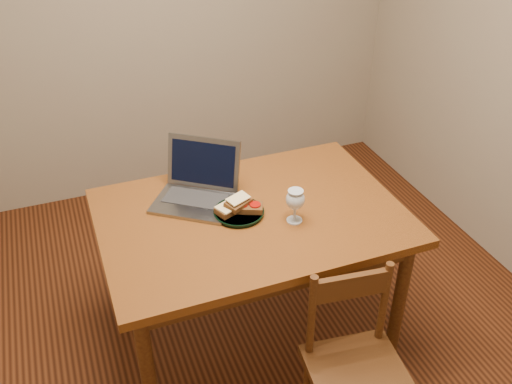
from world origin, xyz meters
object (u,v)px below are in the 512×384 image
object	(u,v)px
plate	(239,213)
laptop	(198,184)
table	(251,229)
chair	(356,360)
milk_glass	(295,206)

from	to	relation	value
plate	laptop	distance (m)	0.24
table	plate	distance (m)	0.11
chair	table	bearing A→B (deg)	112.99
plate	milk_glass	size ratio (longest dim) A/B	1.41
table	laptop	size ratio (longest dim) A/B	2.85
chair	milk_glass	size ratio (longest dim) A/B	2.63
chair	milk_glass	world-z (taller)	milk_glass
milk_glass	laptop	distance (m)	0.46
laptop	chair	bearing A→B (deg)	-31.02
table	milk_glass	size ratio (longest dim) A/B	8.38
milk_glass	table	bearing A→B (deg)	142.56
table	plate	world-z (taller)	plate
laptop	table	bearing A→B (deg)	-14.45
laptop	plate	bearing A→B (deg)	-22.43
chair	laptop	distance (m)	1.00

